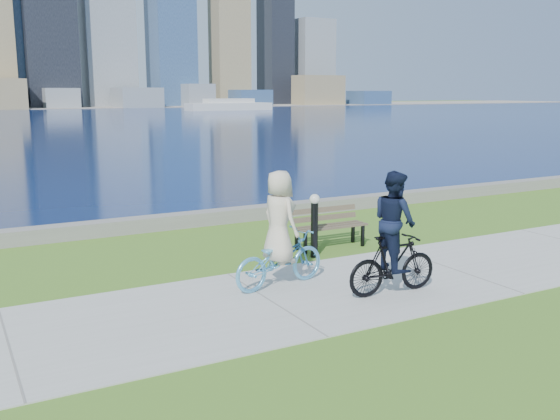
{
  "coord_description": "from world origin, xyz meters",
  "views": [
    {
      "loc": [
        -8.56,
        -8.73,
        3.44
      ],
      "look_at": [
        -2.74,
        1.99,
        1.1
      ],
      "focal_mm": 40.0,
      "sensor_mm": 36.0,
      "label": 1
    }
  ],
  "objects_px": {
    "park_bench": "(328,224)",
    "cyclist_man": "(394,243)",
    "cyclist_woman": "(279,244)",
    "bollard_lamp": "(314,221)"
  },
  "relations": [
    {
      "from": "cyclist_woman",
      "to": "cyclist_man",
      "type": "bearing_deg",
      "value": -140.26
    },
    {
      "from": "park_bench",
      "to": "cyclist_man",
      "type": "xyz_separation_m",
      "value": [
        -0.82,
        -3.3,
        0.38
      ]
    },
    {
      "from": "park_bench",
      "to": "cyclist_woman",
      "type": "bearing_deg",
      "value": -138.34
    },
    {
      "from": "bollard_lamp",
      "to": "cyclist_man",
      "type": "xyz_separation_m",
      "value": [
        -0.11,
        -2.72,
        0.14
      ]
    },
    {
      "from": "bollard_lamp",
      "to": "cyclist_woman",
      "type": "distance_m",
      "value": 2.15
    },
    {
      "from": "bollard_lamp",
      "to": "cyclist_man",
      "type": "relative_size",
      "value": 0.63
    },
    {
      "from": "bollard_lamp",
      "to": "cyclist_woman",
      "type": "height_order",
      "value": "cyclist_woman"
    },
    {
      "from": "park_bench",
      "to": "bollard_lamp",
      "type": "distance_m",
      "value": 0.95
    },
    {
      "from": "park_bench",
      "to": "cyclist_woman",
      "type": "distance_m",
      "value": 3.08
    },
    {
      "from": "park_bench",
      "to": "cyclist_man",
      "type": "relative_size",
      "value": 0.8
    }
  ]
}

